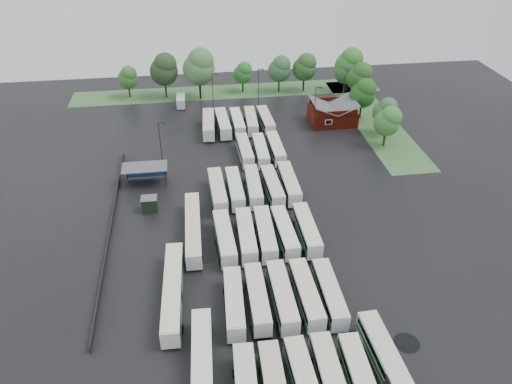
{
  "coord_description": "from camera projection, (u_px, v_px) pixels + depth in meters",
  "views": [
    {
      "loc": [
        -7.97,
        -59.13,
        49.13
      ],
      "look_at": [
        2.0,
        12.0,
        2.5
      ],
      "focal_mm": 35.0,
      "sensor_mm": 36.0,
      "label": 1
    }
  ],
  "objects": [
    {
      "name": "tree_north_6",
      "position": [
        350.0,
        63.0,
        126.93
      ],
      "size": [
        7.05,
        7.05,
        11.68
      ],
      "color": "black",
      "rests_on": "ground"
    },
    {
      "name": "bus_r3c1",
      "position": [
        235.0,
        188.0,
        88.02
      ],
      "size": [
        2.55,
        11.28,
        3.13
      ],
      "rotation": [
        0.0,
        0.0,
        0.01
      ],
      "color": "silver",
      "rests_on": "ground"
    },
    {
      "name": "brick_building",
      "position": [
        332.0,
        115.0,
        114.1
      ],
      "size": [
        10.07,
        8.6,
        5.39
      ],
      "color": "maroon",
      "rests_on": "ground"
    },
    {
      "name": "minibus",
      "position": [
        181.0,
        101.0,
        122.31
      ],
      "size": [
        2.2,
        5.61,
        2.43
      ],
      "rotation": [
        0.0,
        0.0,
        -0.02
      ],
      "color": "silver",
      "rests_on": "ground"
    },
    {
      "name": "tree_north_0",
      "position": [
        128.0,
        77.0,
        124.69
      ],
      "size": [
        4.99,
        4.99,
        8.27
      ],
      "color": "black",
      "rests_on": "ground"
    },
    {
      "name": "bus_r3c0",
      "position": [
        217.0,
        191.0,
        87.33
      ],
      "size": [
        2.87,
        11.8,
        3.26
      ],
      "rotation": [
        0.0,
        0.0,
        0.03
      ],
      "color": "silver",
      "rests_on": "ground"
    },
    {
      "name": "bus_r1c1",
      "position": [
        257.0,
        298.0,
        65.57
      ],
      "size": [
        2.48,
        11.21,
        3.11
      ],
      "rotation": [
        0.0,
        0.0,
        -0.01
      ],
      "color": "silver",
      "rests_on": "ground"
    },
    {
      "name": "tree_east_0",
      "position": [
        388.0,
        121.0,
        102.03
      ],
      "size": [
        5.49,
        5.45,
        9.03
      ],
      "color": "#3B2613",
      "rests_on": "ground"
    },
    {
      "name": "artic_bus_west_a",
      "position": [
        202.0,
        373.0,
        55.79
      ],
      "size": [
        3.07,
        17.08,
        3.15
      ],
      "rotation": [
        0.0,
        0.0,
        -0.04
      ],
      "color": "silver",
      "rests_on": "ground"
    },
    {
      "name": "tree_east_4",
      "position": [
        346.0,
        72.0,
        126.9
      ],
      "size": [
        5.48,
        5.44,
        9.01
      ],
      "color": "#362516",
      "rests_on": "ground"
    },
    {
      "name": "bus_r1c2",
      "position": [
        282.0,
        296.0,
        65.77
      ],
      "size": [
        2.55,
        11.61,
        3.23
      ],
      "rotation": [
        0.0,
        0.0,
        0.01
      ],
      "color": "silver",
      "rests_on": "ground"
    },
    {
      "name": "bus_r0c3",
      "position": [
        331.0,
        381.0,
        54.93
      ],
      "size": [
        2.63,
        11.59,
        3.22
      ],
      "rotation": [
        0.0,
        0.0,
        -0.01
      ],
      "color": "silver",
      "rests_on": "ground"
    },
    {
      "name": "ground",
      "position": [
        254.0,
        249.0,
        76.8
      ],
      "size": [
        160.0,
        160.0,
        0.0
      ],
      "primitive_type": "plane",
      "color": "black",
      "rests_on": "ground"
    },
    {
      "name": "bus_r2c4",
      "position": [
        307.0,
        230.0,
        77.91
      ],
      "size": [
        2.45,
        11.46,
        3.19
      ],
      "rotation": [
        0.0,
        0.0,
        0.0
      ],
      "color": "silver",
      "rests_on": "ground"
    },
    {
      "name": "bus_r5c1",
      "position": [
        223.0,
        123.0,
        110.41
      ],
      "size": [
        2.92,
        11.71,
        3.24
      ],
      "rotation": [
        0.0,
        0.0,
        0.04
      ],
      "color": "silver",
      "rests_on": "ground"
    },
    {
      "name": "bus_r4c2",
      "position": [
        245.0,
        151.0,
        99.92
      ],
      "size": [
        2.62,
        11.12,
        3.08
      ],
      "rotation": [
        0.0,
        0.0,
        0.02
      ],
      "color": "silver",
      "rests_on": "ground"
    },
    {
      "name": "tree_east_1",
      "position": [
        386.0,
        111.0,
        106.89
      ],
      "size": [
        5.18,
        5.18,
        8.57
      ],
      "color": "black",
      "rests_on": "ground"
    },
    {
      "name": "bus_r1c4",
      "position": [
        330.0,
        293.0,
        66.29
      ],
      "size": [
        2.49,
        11.25,
        3.12
      ],
      "rotation": [
        0.0,
        0.0,
        -0.01
      ],
      "color": "silver",
      "rests_on": "ground"
    },
    {
      "name": "lamp_post_nw",
      "position": [
        161.0,
        143.0,
        93.58
      ],
      "size": [
        1.56,
        0.3,
        10.15
      ],
      "color": "#2D2D30",
      "rests_on": "ground"
    },
    {
      "name": "bus_r5c0",
      "position": [
        209.0,
        124.0,
        109.96
      ],
      "size": [
        3.09,
        11.85,
        3.27
      ],
      "rotation": [
        0.0,
        0.0,
        -0.05
      ],
      "color": "silver",
      "rests_on": "ground"
    },
    {
      "name": "puddle_4",
      "position": [
        407.0,
        343.0,
        61.49
      ],
      "size": [
        3.26,
        3.26,
        0.01
      ],
      "primitive_type": "cylinder",
      "color": "black",
      "rests_on": "ground"
    },
    {
      "name": "bus_r2c1",
      "position": [
        246.0,
        236.0,
        76.65
      ],
      "size": [
        2.69,
        11.59,
        3.21
      ],
      "rotation": [
        0.0,
        0.0,
        -0.02
      ],
      "color": "silver",
      "rests_on": "ground"
    },
    {
      "name": "bus_r0c4",
      "position": [
        360.0,
        381.0,
        54.93
      ],
      "size": [
        2.71,
        11.44,
        3.17
      ],
      "rotation": [
        0.0,
        0.0,
        -0.03
      ],
      "color": "silver",
      "rests_on": "ground"
    },
    {
      "name": "bus_r4c4",
      "position": [
        276.0,
        148.0,
        100.68
      ],
      "size": [
        2.45,
        11.09,
        3.08
      ],
      "rotation": [
        0.0,
        0.0,
        0.01
      ],
      "color": "silver",
      "rests_on": "ground"
    },
    {
      "name": "bus_r3c2",
      "position": [
        253.0,
        186.0,
        88.57
      ],
      "size": [
        2.76,
        11.45,
        3.17
      ],
      "rotation": [
        0.0,
        0.0,
        -0.03
      ],
      "color": "silver",
      "rests_on": "ground"
    },
    {
      "name": "tree_east_3",
      "position": [
        360.0,
        77.0,
        121.45
      ],
      "size": [
        6.18,
        6.18,
        10.24
      ],
      "color": "black",
      "rests_on": "ground"
    },
    {
      "name": "west_fence",
      "position": [
        111.0,
        226.0,
        80.53
      ],
      "size": [
        0.1,
        50.0,
        1.2
      ],
      "primitive_type": "cube",
      "color": "#2D2D30",
      "rests_on": "ground"
    },
    {
      "name": "wash_shed",
      "position": [
        145.0,
        168.0,
        91.46
      ],
      "size": [
        8.2,
        4.2,
        3.58
      ],
      "color": "#2D2D30",
      "rests_on": "ground"
    },
    {
      "name": "artic_bus_west_b",
      "position": [
        193.0,
        228.0,
        78.24
      ],
      "size": [
        2.66,
        16.78,
        3.11
      ],
      "rotation": [
        0.0,
        0.0,
        -0.02
      ],
      "color": "silver",
      "rests_on": "ground"
    },
    {
      "name": "bus_r4c3",
      "position": [
        261.0,
        151.0,
        99.83
      ],
      "size": [
        2.59,
        11.15,
        3.09
      ],
      "rotation": [
        0.0,
        0.0,
        -0.02
      ],
      "color": "silver",
      "rests_on": "ground"
    },
    {
      "name": "bus_r3c4",
      "position": [
        289.0,
        183.0,
        89.39
      ],
      "size": [
        2.5,
        11.59,
        3.22
      ],
      "rotation": [
        0.0,
        0.0,
        -0.0
      ],
      "color": "silver",
      "rests_on": "ground"
    },
    {
      "name": "tree_north_4",
      "position": [
        280.0,
        69.0,
        127.53
      ],
      "size": [
        5.83,
        5.83,
        9.65
      ],
      "color": "black",
      "rests_on": "ground"
    },
    {
      "name": "puddle_1",
      "position": [
        353.0,
        343.0,
        61.51
      ],
      "size": [
        3.7,
        3.7,
        0.01
      ],
      "primitive_type": "cylinder",
      "color": "black",
      "rests_on": "ground"
    },
    {
      "name": "bus_r1c3",
      "position": [
        306.0,
        294.0,
        66.16
      ],
      "size": [
        2.66,
        11.5,
        3.19
      ],
      "rotation": [
        0.0,
        0.0,
        0.02
      ],
      "color": "silver",
      "rests_on": "ground"
    },
    {
      "name": "bus_r2c0",
      "position": [
        225.0,
        238.0,
        76.14
      ],
      "size": [
        2.91,
        11.66,
        3.22
      ],
      "rotation": [
        0.0,
        0.0,
        0.04
      ],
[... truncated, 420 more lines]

